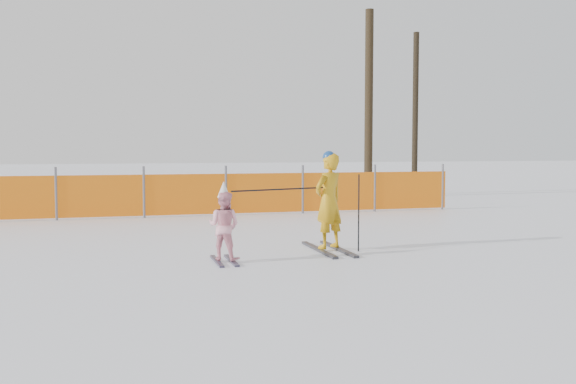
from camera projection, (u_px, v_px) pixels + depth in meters
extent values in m
plane|color=white|center=(297.00, 260.00, 9.71)|extent=(120.00, 120.00, 0.00)
cube|color=black|center=(319.00, 250.00, 10.56)|extent=(0.09, 1.68, 0.04)
cube|color=black|center=(338.00, 249.00, 10.65)|extent=(0.09, 1.68, 0.04)
imported|color=gold|center=(329.00, 201.00, 10.55)|extent=(0.68, 0.60, 1.57)
sphere|color=navy|center=(329.00, 157.00, 10.50)|extent=(0.21, 0.21, 0.21)
cube|color=black|center=(217.00, 261.00, 9.53)|extent=(0.09, 0.96, 0.03)
cube|color=black|center=(232.00, 260.00, 9.58)|extent=(0.09, 0.96, 0.03)
imported|color=#FFA6B7|center=(224.00, 226.00, 9.52)|extent=(0.63, 0.60, 1.02)
cone|color=silver|center=(224.00, 189.00, 9.48)|extent=(0.19, 0.19, 0.24)
cylinder|color=black|center=(359.00, 213.00, 10.49)|extent=(0.02, 0.02, 1.26)
cylinder|color=black|center=(279.00, 189.00, 10.01)|extent=(1.61, 0.53, 0.02)
cylinder|color=#595960|center=(56.00, 194.00, 14.93)|extent=(0.06, 0.06, 1.25)
cylinder|color=#595960|center=(144.00, 192.00, 15.45)|extent=(0.06, 0.06, 1.25)
cylinder|color=#595960|center=(226.00, 191.00, 15.98)|extent=(0.06, 0.06, 1.25)
cylinder|color=#595960|center=(303.00, 189.00, 16.51)|extent=(0.06, 0.06, 1.25)
cylinder|color=#595960|center=(375.00, 188.00, 17.03)|extent=(0.06, 0.06, 1.25)
cylinder|color=#595960|center=(442.00, 187.00, 17.56)|extent=(0.06, 0.06, 1.25)
cube|color=orange|center=(146.00, 195.00, 15.47)|extent=(16.08, 0.03, 1.00)
cylinder|color=#2D2214|center=(369.00, 104.00, 21.56)|extent=(0.28, 0.28, 6.30)
cylinder|color=black|center=(415.00, 114.00, 23.17)|extent=(0.21, 0.21, 5.83)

